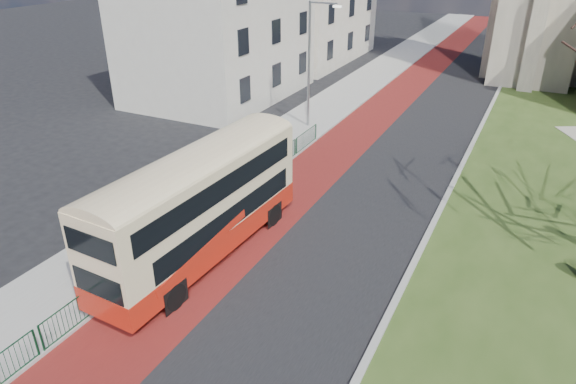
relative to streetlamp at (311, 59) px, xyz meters
The scene contains 11 objects.
ground 19.08m from the streetlamp, 76.42° to the right, with size 160.00×160.00×0.00m, color black.
road_carriageway 7.70m from the streetlamp, 18.88° to the left, with size 9.00×120.00×0.01m, color black.
bus_lane 5.91m from the streetlamp, 32.43° to the left, with size 3.40×120.00×0.01m, color #591414.
pavement_west 5.00m from the streetlamp, 108.07° to the left, with size 4.00×120.00×0.12m, color gray.
kerb_west 5.13m from the streetlamp, 56.03° to the left, with size 0.25×120.00×0.13m, color #999993.
kerb_east 12.07m from the streetlamp, 20.95° to the left, with size 0.25×80.00×0.13m, color #999993.
pedestrian_railing 14.64m from the streetlamp, 84.30° to the right, with size 0.07×24.00×1.12m.
street_block_near 10.62m from the streetlamp, 157.49° to the left, with size 10.30×14.30×13.00m.
street_block_far 22.24m from the streetlamp, 115.76° to the left, with size 10.30×16.30×11.50m.
streetlamp is the anchor object (origin of this frame).
bus 16.59m from the streetlamp, 80.56° to the right, with size 2.89×10.52×4.36m.
Camera 1 is at (9.19, -12.38, 11.61)m, focal length 32.00 mm.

